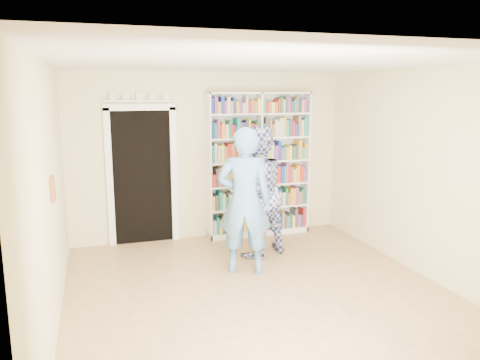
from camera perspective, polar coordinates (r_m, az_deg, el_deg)
The scene contains 11 objects.
floor at distance 5.72m, azimuth 2.65°, elevation -13.94°, with size 5.00×5.00×0.00m, color #946E48.
ceiling at distance 5.21m, azimuth 2.91°, elevation 14.17°, with size 5.00×5.00×0.00m, color white.
wall_back at distance 7.66m, azimuth -3.70°, elevation 2.95°, with size 4.50×4.50×0.00m, color beige.
wall_left at distance 5.00m, azimuth -22.20°, elevation -2.04°, with size 5.00×5.00×0.00m, color beige.
wall_right at distance 6.42m, azimuth 21.97°, elevation 0.66°, with size 5.00×5.00×0.00m, color beige.
bookshelf at distance 7.76m, azimuth 2.28°, elevation 1.95°, with size 1.73×0.32×2.38m.
doorway at distance 7.49m, azimuth -11.85°, elevation 1.23°, with size 1.10×0.08×2.43m.
wall_art at distance 5.19m, azimuth -21.85°, elevation -1.02°, with size 0.03×0.25×0.25m, color brown.
man_blue at distance 6.13m, azimuth 0.55°, elevation -2.58°, with size 0.71×0.47×1.95m, color #5B92CC.
man_plaid at distance 6.79m, azimuth 2.06°, elevation -1.46°, with size 0.93×0.72×1.91m, color navy.
paper_sheet at distance 6.71m, azimuth 3.96°, elevation -2.09°, with size 0.19×0.01×0.27m, color white.
Camera 1 is at (-1.80, -4.87, 2.39)m, focal length 35.00 mm.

